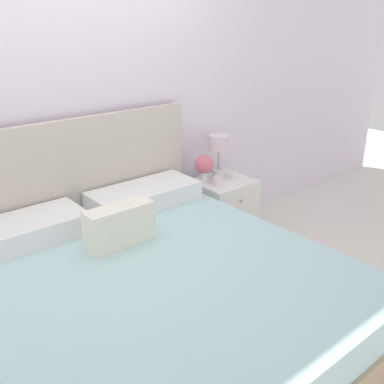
{
  "coord_description": "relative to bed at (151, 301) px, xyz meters",
  "views": [
    {
      "loc": [
        -1.2,
        -2.74,
        1.81
      ],
      "look_at": [
        0.63,
        -0.57,
        0.69
      ],
      "focal_mm": 42.0,
      "sensor_mm": 36.0,
      "label": 1
    }
  ],
  "objects": [
    {
      "name": "ground_plane",
      "position": [
        0.0,
        0.95,
        -0.3
      ],
      "size": [
        12.0,
        12.0,
        0.0
      ],
      "primitive_type": "plane",
      "color": "silver"
    },
    {
      "name": "wall_back",
      "position": [
        0.0,
        1.02,
        1.0
      ],
      "size": [
        8.0,
        0.06,
        2.6
      ],
      "color": "white",
      "rests_on": "ground_plane"
    },
    {
      "name": "bed",
      "position": [
        0.0,
        0.0,
        0.0
      ],
      "size": [
        1.91,
        2.06,
        1.18
      ],
      "color": "tan",
      "rests_on": "ground_plane"
    },
    {
      "name": "nightstand",
      "position": [
        1.26,
        0.72,
        -0.03
      ],
      "size": [
        0.47,
        0.44,
        0.53
      ],
      "color": "white",
      "rests_on": "ground_plane"
    },
    {
      "name": "table_lamp",
      "position": [
        1.28,
        0.81,
        0.49
      ],
      "size": [
        0.18,
        0.18,
        0.37
      ],
      "color": "white",
      "rests_on": "nightstand"
    },
    {
      "name": "flower_vase",
      "position": [
        1.09,
        0.79,
        0.38
      ],
      "size": [
        0.15,
        0.15,
        0.24
      ],
      "color": "white",
      "rests_on": "nightstand"
    },
    {
      "name": "teacup",
      "position": [
        1.15,
        0.68,
        0.26
      ],
      "size": [
        0.11,
        0.11,
        0.07
      ],
      "color": "white",
      "rests_on": "nightstand"
    },
    {
      "name": "alarm_clock",
      "position": [
        1.35,
        0.71,
        0.26
      ],
      "size": [
        0.08,
        0.06,
        0.06
      ],
      "color": "white",
      "rests_on": "nightstand"
    }
  ]
}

